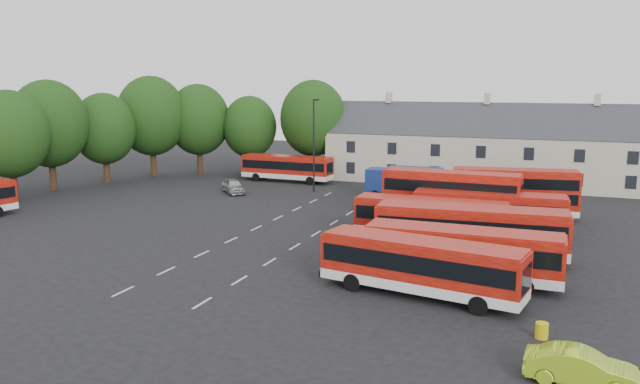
# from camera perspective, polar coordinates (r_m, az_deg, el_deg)

# --- Properties ---
(ground) EXTENTS (140.00, 140.00, 0.00)m
(ground) POSITION_cam_1_polar(r_m,az_deg,el_deg) (47.24, -6.94, -3.82)
(ground) COLOR black
(ground) RESTS_ON ground
(lane_markings) EXTENTS (5.15, 33.80, 0.01)m
(lane_markings) POSITION_cam_1_polar(r_m,az_deg,el_deg) (47.90, -3.16, -3.56)
(lane_markings) COLOR beige
(lane_markings) RESTS_ON ground
(treeline) EXTENTS (29.92, 32.59, 12.01)m
(treeline) POSITION_cam_1_polar(r_m,az_deg,el_deg) (73.47, -14.30, 6.16)
(treeline) COLOR black
(treeline) RESTS_ON ground
(terrace_houses) EXTENTS (35.70, 7.13, 10.06)m
(terrace_houses) POSITION_cam_1_polar(r_m,az_deg,el_deg) (71.21, 14.84, 3.75)
(terrace_houses) COLOR beige
(terrace_houses) RESTS_ON ground
(bus_row_a) EXTENTS (11.15, 4.27, 3.08)m
(bus_row_a) POSITION_cam_1_polar(r_m,az_deg,el_deg) (33.52, 9.21, -6.40)
(bus_row_a) COLOR silver
(bus_row_a) RESTS_ON ground
(bus_row_b) EXTENTS (11.00, 2.58, 3.11)m
(bus_row_b) POSITION_cam_1_polar(r_m,az_deg,el_deg) (36.24, 12.84, -5.24)
(bus_row_b) COLOR silver
(bus_row_b) RESTS_ON ground
(bus_row_c) EXTENTS (12.16, 3.60, 3.39)m
(bus_row_c) POSITION_cam_1_polar(r_m,az_deg,el_deg) (41.11, 13.58, -3.21)
(bus_row_c) COLOR silver
(bus_row_c) RESTS_ON ground
(bus_row_d) EXTENTS (10.78, 2.53, 3.05)m
(bus_row_d) POSITION_cam_1_polar(r_m,az_deg,el_deg) (45.14, 10.06, -2.17)
(bus_row_d) COLOR silver
(bus_row_d) RESTS_ON ground
(bus_row_e) EXTENTS (11.25, 3.36, 3.14)m
(bus_row_e) POSITION_cam_1_polar(r_m,az_deg,el_deg) (48.08, 15.15, -1.56)
(bus_row_e) COLOR silver
(bus_row_e) RESTS_ON ground
(bus_dd_south) EXTENTS (10.69, 2.85, 4.35)m
(bus_dd_south) POSITION_cam_1_polar(r_m,az_deg,el_deg) (50.11, 11.87, -0.27)
(bus_dd_south) COLOR silver
(bus_dd_south) RESTS_ON ground
(bus_dd_north) EXTENTS (10.31, 3.80, 4.13)m
(bus_dd_north) POSITION_cam_1_polar(r_m,az_deg,el_deg) (54.33, 17.35, 0.15)
(bus_dd_north) COLOR silver
(bus_dd_north) RESTS_ON ground
(bus_north) EXTENTS (10.65, 2.79, 2.99)m
(bus_north) POSITION_cam_1_polar(r_m,az_deg,el_deg) (71.06, -3.05, 2.38)
(bus_north) COLOR silver
(bus_north) RESTS_ON ground
(box_truck) EXTENTS (7.22, 2.31, 3.15)m
(box_truck) POSITION_cam_1_polar(r_m,az_deg,el_deg) (60.84, 7.77, 0.98)
(box_truck) COLOR black
(box_truck) RESTS_ON ground
(silver_car) EXTENTS (4.10, 4.24, 1.43)m
(silver_car) POSITION_cam_1_polar(r_m,az_deg,el_deg) (64.40, -7.93, 0.52)
(silver_car) COLOR #ADB0B5
(silver_car) RESTS_ON ground
(lime_car) EXTENTS (4.19, 1.62, 1.36)m
(lime_car) POSITION_cam_1_polar(r_m,az_deg,el_deg) (26.25, 22.79, -14.56)
(lime_car) COLOR #A5CE1F
(lime_car) RESTS_ON ground
(grit_bin) EXTENTS (0.57, 0.57, 0.71)m
(grit_bin) POSITION_cam_1_polar(r_m,az_deg,el_deg) (30.06, 19.62, -11.84)
(grit_bin) COLOR #CCBB0C
(grit_bin) RESTS_ON ground
(lamppost) EXTENTS (0.66, 0.29, 9.57)m
(lamppost) POSITION_cam_1_polar(r_m,az_deg,el_deg) (63.87, -0.56, 4.51)
(lamppost) COLOR black
(lamppost) RESTS_ON ground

